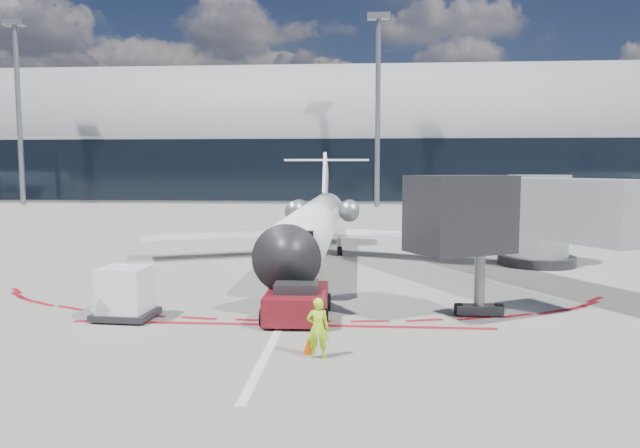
# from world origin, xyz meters

# --- Properties ---
(ground) EXTENTS (260.00, 260.00, 0.00)m
(ground) POSITION_xyz_m (0.00, 0.00, 0.00)
(ground) COLOR slate
(ground) RESTS_ON ground
(apron_centerline) EXTENTS (0.25, 40.00, 0.01)m
(apron_centerline) POSITION_xyz_m (0.00, 2.00, 0.01)
(apron_centerline) COLOR silver
(apron_centerline) RESTS_ON ground
(apron_stop_bar) EXTENTS (14.00, 0.25, 0.01)m
(apron_stop_bar) POSITION_xyz_m (0.00, -11.50, 0.01)
(apron_stop_bar) COLOR maroon
(apron_stop_bar) RESTS_ON ground
(terminal_building) EXTENTS (150.00, 24.15, 24.00)m
(terminal_building) POSITION_xyz_m (0.00, 64.97, 8.52)
(terminal_building) COLOR gray
(terminal_building) RESTS_ON ground
(jet_bridge) EXTENTS (10.03, 15.20, 4.90)m
(jet_bridge) POSITION_xyz_m (9.79, -3.01, 3.01)
(jet_bridge) COLOR gray
(jet_bridge) RESTS_ON ground
(light_mast_west) EXTENTS (0.70, 0.70, 25.00)m
(light_mast_west) POSITION_xyz_m (-45.00, 48.00, 12.50)
(light_mast_west) COLOR slate
(light_mast_west) RESTS_ON ground
(light_mast_centre) EXTENTS (0.70, 0.70, 25.00)m
(light_mast_centre) POSITION_xyz_m (5.00, 48.00, 12.50)
(light_mast_centre) COLOR slate
(light_mast_centre) RESTS_ON ground
(regional_jet) EXTENTS (20.46, 25.23, 6.32)m
(regional_jet) POSITION_xyz_m (0.09, 2.54, 2.11)
(regional_jet) COLOR white
(regional_jet) RESTS_ON ground
(pushback_tug) EXTENTS (2.24, 5.15, 1.34)m
(pushback_tug) POSITION_xyz_m (0.45, -10.69, 0.59)
(pushback_tug) COLOR #540C12
(pushback_tug) RESTS_ON ground
(ramp_worker) EXTENTS (0.64, 0.44, 1.67)m
(ramp_worker) POSITION_xyz_m (1.45, -14.70, 0.83)
(ramp_worker) COLOR #B3FF1A
(ramp_worker) RESTS_ON ground
(uld_container) EXTENTS (2.02, 1.75, 1.80)m
(uld_container) POSITION_xyz_m (-5.38, -11.13, 0.89)
(uld_container) COLOR black
(uld_container) RESTS_ON ground
(safety_cone_right) EXTENTS (0.33, 0.33, 0.46)m
(safety_cone_right) POSITION_xyz_m (1.17, -14.31, 0.23)
(safety_cone_right) COLOR #D84904
(safety_cone_right) RESTS_ON ground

